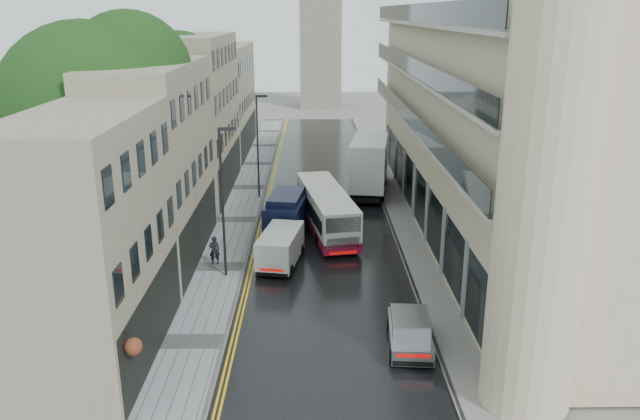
{
  "coord_description": "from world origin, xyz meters",
  "views": [
    {
      "loc": [
        -0.68,
        -13.11,
        13.71
      ],
      "look_at": [
        -0.31,
        18.0,
        3.8
      ],
      "focal_mm": 35.0,
      "sensor_mm": 36.0,
      "label": 1
    }
  ],
  "objects_px": {
    "navy_van": "(266,220)",
    "tree_far": "(157,118)",
    "tree_near": "(93,144)",
    "cream_bus": "(318,226)",
    "lamp_post_far": "(258,147)",
    "pedestrian": "(214,250)",
    "white_van": "(258,257)",
    "silver_hatchback": "(393,347)",
    "lamp_post_near": "(223,204)",
    "white_lorry": "(352,171)"
  },
  "relations": [
    {
      "from": "navy_van",
      "to": "lamp_post_near",
      "type": "height_order",
      "value": "lamp_post_near"
    },
    {
      "from": "cream_bus",
      "to": "tree_near",
      "type": "bearing_deg",
      "value": -178.51
    },
    {
      "from": "lamp_post_far",
      "to": "tree_far",
      "type": "bearing_deg",
      "value": -178.58
    },
    {
      "from": "silver_hatchback",
      "to": "navy_van",
      "type": "height_order",
      "value": "navy_van"
    },
    {
      "from": "tree_near",
      "to": "cream_bus",
      "type": "height_order",
      "value": "tree_near"
    },
    {
      "from": "lamp_post_far",
      "to": "cream_bus",
      "type": "bearing_deg",
      "value": -65.36
    },
    {
      "from": "cream_bus",
      "to": "white_lorry",
      "type": "distance_m",
      "value": 10.31
    },
    {
      "from": "tree_far",
      "to": "lamp_post_far",
      "type": "relative_size",
      "value": 1.61
    },
    {
      "from": "navy_van",
      "to": "tree_far",
      "type": "bearing_deg",
      "value": 139.32
    },
    {
      "from": "cream_bus",
      "to": "silver_hatchback",
      "type": "distance_m",
      "value": 13.55
    },
    {
      "from": "pedestrian",
      "to": "lamp_post_near",
      "type": "distance_m",
      "value": 3.64
    },
    {
      "from": "lamp_post_near",
      "to": "tree_far",
      "type": "bearing_deg",
      "value": 101.05
    },
    {
      "from": "white_van",
      "to": "pedestrian",
      "type": "relative_size",
      "value": 2.67
    },
    {
      "from": "cream_bus",
      "to": "white_lorry",
      "type": "bearing_deg",
      "value": 65.04
    },
    {
      "from": "lamp_post_far",
      "to": "tree_near",
      "type": "bearing_deg",
      "value": -118.98
    },
    {
      "from": "white_lorry",
      "to": "silver_hatchback",
      "type": "relative_size",
      "value": 2.19
    },
    {
      "from": "cream_bus",
      "to": "white_lorry",
      "type": "xyz_separation_m",
      "value": [
        2.65,
        9.93,
        0.88
      ]
    },
    {
      "from": "white_van",
      "to": "lamp_post_far",
      "type": "height_order",
      "value": "lamp_post_far"
    },
    {
      "from": "navy_van",
      "to": "pedestrian",
      "type": "distance_m",
      "value": 4.62
    },
    {
      "from": "tree_far",
      "to": "white_van",
      "type": "xyz_separation_m",
      "value": [
        8.55,
        -14.62,
        -5.21
      ]
    },
    {
      "from": "lamp_post_near",
      "to": "lamp_post_far",
      "type": "distance_m",
      "value": 14.96
    },
    {
      "from": "tree_far",
      "to": "pedestrian",
      "type": "height_order",
      "value": "tree_far"
    },
    {
      "from": "lamp_post_far",
      "to": "pedestrian",
      "type": "bearing_deg",
      "value": -94.36
    },
    {
      "from": "cream_bus",
      "to": "lamp_post_far",
      "type": "xyz_separation_m",
      "value": [
        -4.45,
        10.5,
        2.6
      ]
    },
    {
      "from": "silver_hatchback",
      "to": "white_van",
      "type": "relative_size",
      "value": 0.89
    },
    {
      "from": "tree_far",
      "to": "lamp_post_near",
      "type": "bearing_deg",
      "value": -65.59
    },
    {
      "from": "white_van",
      "to": "navy_van",
      "type": "distance_m",
      "value": 5.0
    },
    {
      "from": "silver_hatchback",
      "to": "cream_bus",
      "type": "bearing_deg",
      "value": 106.69
    },
    {
      "from": "white_lorry",
      "to": "pedestrian",
      "type": "height_order",
      "value": "white_lorry"
    },
    {
      "from": "tree_near",
      "to": "cream_bus",
      "type": "distance_m",
      "value": 13.57
    },
    {
      "from": "lamp_post_far",
      "to": "navy_van",
      "type": "bearing_deg",
      "value": -81.13
    },
    {
      "from": "white_lorry",
      "to": "lamp_post_near",
      "type": "distance_m",
      "value": 16.41
    },
    {
      "from": "tree_far",
      "to": "white_van",
      "type": "distance_m",
      "value": 17.72
    },
    {
      "from": "cream_bus",
      "to": "pedestrian",
      "type": "distance_m",
      "value": 6.55
    },
    {
      "from": "white_lorry",
      "to": "lamp_post_far",
      "type": "relative_size",
      "value": 1.11
    },
    {
      "from": "tree_near",
      "to": "white_van",
      "type": "height_order",
      "value": "tree_near"
    },
    {
      "from": "cream_bus",
      "to": "navy_van",
      "type": "distance_m",
      "value": 3.35
    },
    {
      "from": "tree_near",
      "to": "tree_far",
      "type": "height_order",
      "value": "tree_near"
    },
    {
      "from": "white_van",
      "to": "lamp_post_near",
      "type": "relative_size",
      "value": 0.55
    },
    {
      "from": "silver_hatchback",
      "to": "white_van",
      "type": "bearing_deg",
      "value": 128.46
    },
    {
      "from": "lamp_post_near",
      "to": "lamp_post_far",
      "type": "height_order",
      "value": "lamp_post_near"
    },
    {
      "from": "navy_van",
      "to": "pedestrian",
      "type": "height_order",
      "value": "navy_van"
    },
    {
      "from": "lamp_post_near",
      "to": "lamp_post_far",
      "type": "relative_size",
      "value": 1.03
    },
    {
      "from": "tree_far",
      "to": "silver_hatchback",
      "type": "bearing_deg",
      "value": -58.17
    },
    {
      "from": "white_lorry",
      "to": "cream_bus",
      "type": "bearing_deg",
      "value": -96.37
    },
    {
      "from": "silver_hatchback",
      "to": "lamp_post_near",
      "type": "height_order",
      "value": "lamp_post_near"
    },
    {
      "from": "cream_bus",
      "to": "white_lorry",
      "type": "height_order",
      "value": "white_lorry"
    },
    {
      "from": "tree_near",
      "to": "navy_van",
      "type": "height_order",
      "value": "tree_near"
    },
    {
      "from": "tree_far",
      "to": "white_van",
      "type": "bearing_deg",
      "value": -59.7
    },
    {
      "from": "navy_van",
      "to": "pedestrian",
      "type": "bearing_deg",
      "value": -117.27
    }
  ]
}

